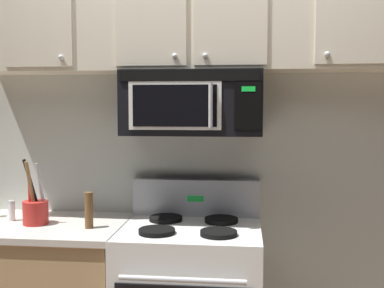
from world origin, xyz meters
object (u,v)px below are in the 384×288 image
object	(u,v)px
utensil_crock_red	(35,210)
salt_shaker	(12,211)
pepper_mill	(89,210)
over_range_microwave	(193,103)

from	to	relation	value
utensil_crock_red	salt_shaker	xyz separation A→B (m)	(-0.17, 0.06, -0.03)
salt_shaker	pepper_mill	bearing A→B (deg)	-12.68
over_range_microwave	salt_shaker	xyz separation A→B (m)	(-1.04, -0.08, -0.62)
over_range_microwave	utensil_crock_red	distance (m)	1.06
salt_shaker	pepper_mill	distance (m)	0.51
over_range_microwave	utensil_crock_red	world-z (taller)	over_range_microwave
utensil_crock_red	salt_shaker	bearing A→B (deg)	160.29
salt_shaker	pepper_mill	size ratio (longest dim) A/B	0.59
over_range_microwave	pepper_mill	distance (m)	0.82
pepper_mill	utensil_crock_red	bearing A→B (deg)	171.16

